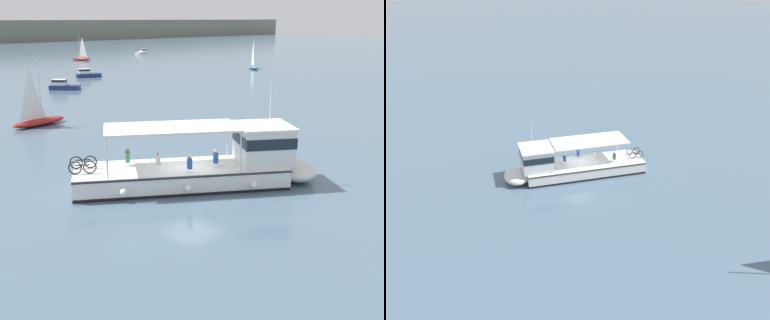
{
  "view_description": "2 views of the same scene",
  "coord_description": "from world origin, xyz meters",
  "views": [
    {
      "loc": [
        -15.49,
        -17.33,
        8.41
      ],
      "look_at": [
        0.24,
        0.27,
        1.4
      ],
      "focal_mm": 44.76,
      "sensor_mm": 36.0,
      "label": 1
    },
    {
      "loc": [
        24.75,
        22.67,
        17.42
      ],
      "look_at": [
        0.24,
        0.27,
        1.4
      ],
      "focal_mm": 38.2,
      "sensor_mm": 36.0,
      "label": 2
    }
  ],
  "objects": [
    {
      "name": "ferry_main",
      "position": [
        1.1,
        -0.27,
        1.02
      ],
      "size": [
        12.42,
        9.35,
        5.32
      ],
      "color": "white",
      "rests_on": "ground"
    },
    {
      "name": "ground_plane",
      "position": [
        0.0,
        0.0,
        0.0
      ],
      "size": [
        400.0,
        400.0,
        0.0
      ],
      "primitive_type": "plane",
      "color": "slate"
    }
  ]
}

